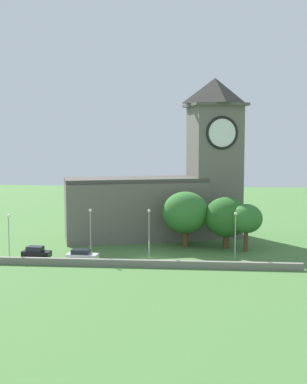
{
  "coord_description": "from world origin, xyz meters",
  "views": [
    {
      "loc": [
        7.54,
        -76.36,
        17.94
      ],
      "look_at": [
        -0.03,
        6.5,
        9.26
      ],
      "focal_mm": 50.11,
      "sensor_mm": 36.0,
      "label": 1
    }
  ],
  "objects_px": {
    "streetlamp_west_mid": "(91,225)",
    "tree_riverside_west": "(185,213)",
    "church": "(172,184)",
    "streetlamp_east_mid": "(235,228)",
    "car_white": "(82,255)",
    "streetlamp_central": "(149,226)",
    "tree_riverside_east": "(226,217)",
    "tree_by_tower": "(246,219)",
    "streetlamp_west_end": "(9,228)",
    "car_black": "(36,253)"
  },
  "relations": [
    {
      "from": "car_white",
      "to": "streetlamp_central",
      "type": "height_order",
      "value": "streetlamp_central"
    },
    {
      "from": "streetlamp_west_mid",
      "to": "tree_riverside_east",
      "type": "xyz_separation_m",
      "value": [
        20.25,
        8.82,
        0.17
      ]
    },
    {
      "from": "streetlamp_east_mid",
      "to": "tree_by_tower",
      "type": "distance_m",
      "value": 6.41
    },
    {
      "from": "streetlamp_central",
      "to": "streetlamp_east_mid",
      "type": "relative_size",
      "value": 1.04
    },
    {
      "from": "streetlamp_west_end",
      "to": "streetlamp_central",
      "type": "distance_m",
      "value": 20.99
    },
    {
      "from": "streetlamp_west_end",
      "to": "streetlamp_east_mid",
      "type": "bearing_deg",
      "value": 1.52
    },
    {
      "from": "car_white",
      "to": "streetlamp_central",
      "type": "relative_size",
      "value": 0.64
    },
    {
      "from": "church",
      "to": "streetlamp_central",
      "type": "bearing_deg",
      "value": -98.63
    },
    {
      "from": "tree_riverside_west",
      "to": "tree_by_tower",
      "type": "bearing_deg",
      "value": -14.68
    },
    {
      "from": "streetlamp_east_mid",
      "to": "tree_riverside_west",
      "type": "distance_m",
      "value": 11.45
    },
    {
      "from": "streetlamp_west_mid",
      "to": "streetlamp_east_mid",
      "type": "xyz_separation_m",
      "value": [
        21.21,
        0.7,
        -0.17
      ]
    },
    {
      "from": "church",
      "to": "streetlamp_west_mid",
      "type": "distance_m",
      "value": 21.03
    },
    {
      "from": "streetlamp_east_mid",
      "to": "tree_riverside_east",
      "type": "relative_size",
      "value": 0.85
    },
    {
      "from": "church",
      "to": "streetlamp_west_end",
      "type": "bearing_deg",
      "value": -143.28
    },
    {
      "from": "church",
      "to": "tree_by_tower",
      "type": "bearing_deg",
      "value": -40.8
    },
    {
      "from": "streetlamp_west_mid",
      "to": "tree_riverside_west",
      "type": "bearing_deg",
      "value": 34.12
    },
    {
      "from": "streetlamp_east_mid",
      "to": "church",
      "type": "bearing_deg",
      "value": 121.47
    },
    {
      "from": "streetlamp_east_mid",
      "to": "tree_by_tower",
      "type": "xyz_separation_m",
      "value": [
        2.04,
        6.07,
        0.45
      ]
    },
    {
      "from": "car_white",
      "to": "streetlamp_east_mid",
      "type": "bearing_deg",
      "value": 7.64
    },
    {
      "from": "tree_by_tower",
      "to": "streetlamp_central",
      "type": "bearing_deg",
      "value": -158.37
    },
    {
      "from": "streetlamp_west_end",
      "to": "tree_riverside_east",
      "type": "height_order",
      "value": "tree_riverside_east"
    },
    {
      "from": "streetlamp_central",
      "to": "church",
      "type": "bearing_deg",
      "value": 81.37
    },
    {
      "from": "streetlamp_central",
      "to": "streetlamp_east_mid",
      "type": "distance_m",
      "value": 12.64
    },
    {
      "from": "church",
      "to": "streetlamp_east_mid",
      "type": "height_order",
      "value": "church"
    },
    {
      "from": "church",
      "to": "tree_riverside_east",
      "type": "distance_m",
      "value": 13.27
    },
    {
      "from": "streetlamp_west_end",
      "to": "streetlamp_west_mid",
      "type": "distance_m",
      "value": 12.4
    },
    {
      "from": "streetlamp_west_mid",
      "to": "church",
      "type": "bearing_deg",
      "value": 57.41
    },
    {
      "from": "church",
      "to": "car_black",
      "type": "distance_m",
      "value": 27.94
    },
    {
      "from": "streetlamp_west_end",
      "to": "streetlamp_east_mid",
      "type": "height_order",
      "value": "streetlamp_east_mid"
    },
    {
      "from": "streetlamp_central",
      "to": "streetlamp_east_mid",
      "type": "height_order",
      "value": "streetlamp_central"
    },
    {
      "from": "car_black",
      "to": "tree_by_tower",
      "type": "xyz_separation_m",
      "value": [
        31.1,
        8.19,
        4.18
      ]
    },
    {
      "from": "car_black",
      "to": "tree_riverside_west",
      "type": "relative_size",
      "value": 0.48
    },
    {
      "from": "car_white",
      "to": "streetlamp_west_end",
      "type": "height_order",
      "value": "streetlamp_west_end"
    },
    {
      "from": "church",
      "to": "streetlamp_east_mid",
      "type": "distance_m",
      "value": 20.03
    },
    {
      "from": "church",
      "to": "streetlamp_west_end",
      "type": "relative_size",
      "value": 5.16
    },
    {
      "from": "tree_riverside_east",
      "to": "tree_by_tower",
      "type": "height_order",
      "value": "tree_riverside_east"
    },
    {
      "from": "streetlamp_west_end",
      "to": "streetlamp_west_mid",
      "type": "relative_size",
      "value": 0.86
    },
    {
      "from": "car_white",
      "to": "streetlamp_central",
      "type": "distance_m",
      "value": 10.69
    },
    {
      "from": "streetlamp_west_mid",
      "to": "tree_riverside_east",
      "type": "distance_m",
      "value": 22.09
    },
    {
      "from": "church",
      "to": "tree_riverside_east",
      "type": "relative_size",
      "value": 3.94
    },
    {
      "from": "streetlamp_west_mid",
      "to": "tree_by_tower",
      "type": "height_order",
      "value": "tree_by_tower"
    },
    {
      "from": "streetlamp_east_mid",
      "to": "car_black",
      "type": "bearing_deg",
      "value": -175.81
    },
    {
      "from": "streetlamp_west_end",
      "to": "tree_by_tower",
      "type": "relative_size",
      "value": 0.85
    },
    {
      "from": "car_black",
      "to": "streetlamp_central",
      "type": "bearing_deg",
      "value": 8.22
    },
    {
      "from": "streetlamp_central",
      "to": "streetlamp_east_mid",
      "type": "bearing_deg",
      "value": -1.12
    },
    {
      "from": "car_white",
      "to": "streetlamp_west_mid",
      "type": "height_order",
      "value": "streetlamp_west_mid"
    },
    {
      "from": "church",
      "to": "tree_riverside_west",
      "type": "relative_size",
      "value": 3.6
    },
    {
      "from": "streetlamp_west_end",
      "to": "tree_riverside_east",
      "type": "distance_m",
      "value": 33.86
    },
    {
      "from": "church",
      "to": "tree_riverside_west",
      "type": "bearing_deg",
      "value": -71.85
    },
    {
      "from": "tree_by_tower",
      "to": "streetlamp_east_mid",
      "type": "bearing_deg",
      "value": -108.55
    }
  ]
}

